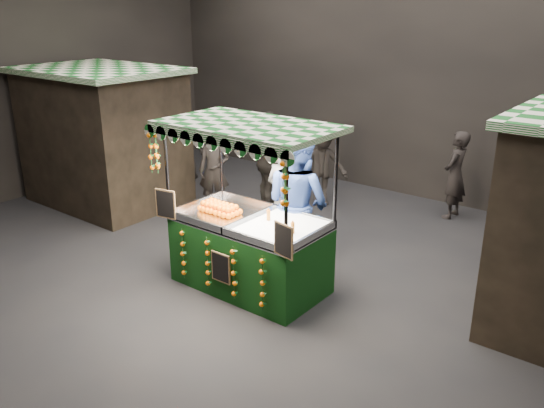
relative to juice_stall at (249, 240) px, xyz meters
The scene contains 12 objects.
ground 0.72m from the juice_stall, 156.71° to the left, with size 12.00×12.00×0.00m, color black.
market_hall 2.68m from the juice_stall, 156.71° to the left, with size 12.10×10.10×5.05m.
neighbour_stall_left 4.69m from the juice_stall, 166.88° to the left, with size 3.00×2.20×2.60m.
juice_stall is the anchor object (origin of this frame).
vendor_grey 1.14m from the juice_stall, 101.43° to the left, with size 0.70×0.49×1.83m.
vendor_blue 0.92m from the juice_stall, 75.82° to the left, with size 1.13×0.94×2.09m.
shopper_0 3.15m from the juice_stall, 142.09° to the left, with size 0.69×0.63×1.58m.
shopper_1 4.32m from the juice_stall, 48.57° to the left, with size 1.19×1.17×1.93m.
shopper_2 3.18m from the juice_stall, 123.55° to the left, with size 1.17×0.97×1.87m.
shopper_3 3.62m from the juice_stall, 107.52° to the left, with size 1.15×1.13×1.58m.
shopper_4 5.32m from the juice_stall, 146.28° to the left, with size 1.04×0.82×1.87m.
shopper_6 4.51m from the juice_stall, 74.88° to the left, with size 0.40×0.60×1.60m.
Camera 1 is at (4.60, -5.29, 3.70)m, focal length 36.74 mm.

